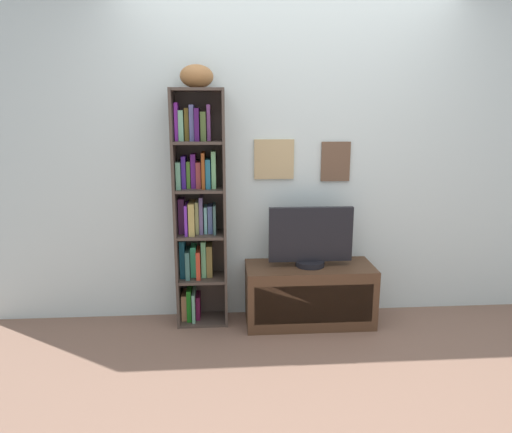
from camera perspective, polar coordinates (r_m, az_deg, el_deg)
ground at (r=2.90m, az=7.00°, el=-21.19°), size 5.20×5.20×0.04m
back_wall at (r=3.53m, az=4.12°, el=7.77°), size 4.80×0.08×2.57m
bookshelf at (r=3.43m, az=-7.37°, el=0.80°), size 0.38×0.27×1.77m
football at (r=3.33m, az=-7.49°, el=17.13°), size 0.28×0.23×0.16m
tv_stand at (r=3.58m, az=6.71°, el=-9.69°), size 0.98×0.41×0.46m
television at (r=3.43m, az=6.91°, el=-2.68°), size 0.63×0.22×0.46m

